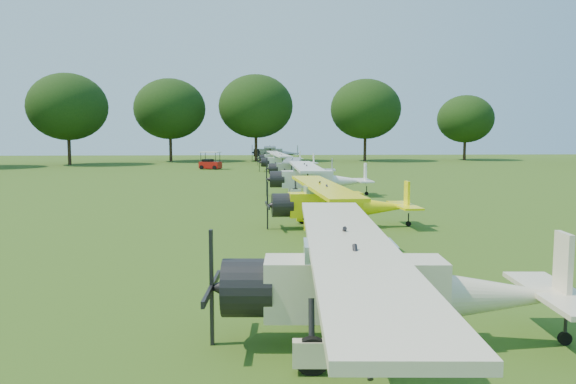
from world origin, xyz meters
name	(u,v)px	position (x,y,z in m)	size (l,w,h in m)	color
ground	(304,218)	(0.00, 0.00, 0.00)	(160.00, 160.00, 0.00)	#315214
tree_belt	(376,55)	(3.57, 0.16, 8.03)	(137.36, 130.27, 14.52)	black
aircraft_1	(382,278)	(0.07, -16.85, 1.37)	(7.47, 11.90, 2.34)	beige
aircraft_2	(336,200)	(1.20, -2.96, 1.24)	(6.78, 10.80, 2.13)	#FFF10A
aircraft_3	(315,176)	(1.65, 9.97, 1.31)	(7.16, 11.37, 2.25)	white
aircraft_4	(299,167)	(1.58, 23.00, 1.16)	(6.36, 10.11, 1.99)	#B5B5B9
aircraft_5	(286,161)	(1.08, 34.14, 1.19)	(6.47, 10.31, 2.03)	white
aircraft_6	(278,157)	(0.78, 46.21, 1.10)	(5.99, 9.54, 1.88)	white
aircraft_7	(274,151)	(0.73, 59.40, 1.38)	(7.54, 11.98, 2.37)	#B5B5B9
golf_cart	(210,163)	(-7.58, 38.31, 0.68)	(2.72, 2.17, 2.04)	#AA110C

